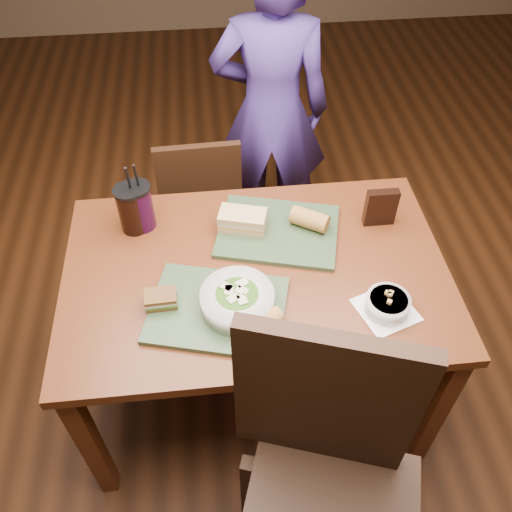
# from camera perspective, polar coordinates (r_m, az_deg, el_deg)

# --- Properties ---
(ground) EXTENTS (6.00, 6.00, 0.00)m
(ground) POSITION_cam_1_polar(r_m,az_deg,el_deg) (2.44, 0.00, -13.15)
(ground) COLOR #381C0B
(ground) RESTS_ON ground
(dining_table) EXTENTS (1.30, 0.85, 0.75)m
(dining_table) POSITION_cam_1_polar(r_m,az_deg,el_deg) (1.90, 0.00, -3.29)
(dining_table) COLOR #582811
(dining_table) RESTS_ON ground
(chair_near) EXTENTS (0.61, 0.62, 1.11)m
(chair_near) POSITION_cam_1_polar(r_m,az_deg,el_deg) (1.62, 7.39, -21.89)
(chair_near) COLOR black
(chair_near) RESTS_ON ground
(chair_far) EXTENTS (0.37, 0.37, 0.83)m
(chair_far) POSITION_cam_1_polar(r_m,az_deg,el_deg) (2.53, -5.71, 5.81)
(chair_far) COLOR black
(chair_far) RESTS_ON ground
(diner) EXTENTS (0.59, 0.42, 1.50)m
(diner) POSITION_cam_1_polar(r_m,az_deg,el_deg) (2.58, 1.56, 14.96)
(diner) COLOR #3E2A74
(diner) RESTS_ON ground
(tray_near) EXTENTS (0.49, 0.42, 0.02)m
(tray_near) POSITION_cam_1_polar(r_m,az_deg,el_deg) (1.72, -4.07, -5.66)
(tray_near) COLOR #2E4327
(tray_near) RESTS_ON dining_table
(tray_far) EXTENTS (0.49, 0.42, 0.02)m
(tray_far) POSITION_cam_1_polar(r_m,az_deg,el_deg) (1.95, 2.33, 2.62)
(tray_far) COLOR #2E4327
(tray_far) RESTS_ON dining_table
(salad_bowl) EXTENTS (0.23, 0.23, 0.08)m
(salad_bowl) POSITION_cam_1_polar(r_m,az_deg,el_deg) (1.68, -1.99, -4.57)
(salad_bowl) COLOR silver
(salad_bowl) RESTS_ON tray_near
(soup_bowl) EXTENTS (0.21, 0.21, 0.07)m
(soup_bowl) POSITION_cam_1_polar(r_m,az_deg,el_deg) (1.75, 13.67, -4.95)
(soup_bowl) COLOR white
(soup_bowl) RESTS_ON dining_table
(sandwich_near) EXTENTS (0.10, 0.07, 0.05)m
(sandwich_near) POSITION_cam_1_polar(r_m,az_deg,el_deg) (1.72, -9.98, -4.48)
(sandwich_near) COLOR #593819
(sandwich_near) RESTS_ON tray_near
(sandwich_far) EXTENTS (0.18, 0.13, 0.07)m
(sandwich_far) POSITION_cam_1_polar(r_m,az_deg,el_deg) (1.93, -1.42, 3.81)
(sandwich_far) COLOR tan
(sandwich_far) RESTS_ON tray_far
(baguette_near) EXTENTS (0.13, 0.11, 0.06)m
(baguette_near) POSITION_cam_1_polar(r_m,az_deg,el_deg) (1.63, 0.85, -7.17)
(baguette_near) COLOR #AD7533
(baguette_near) RESTS_ON tray_near
(baguette_far) EXTENTS (0.15, 0.13, 0.07)m
(baguette_far) POSITION_cam_1_polar(r_m,az_deg,el_deg) (1.94, 5.67, 3.87)
(baguette_far) COLOR #AD7533
(baguette_far) RESTS_ON tray_far
(cup_cola) EXTENTS (0.10, 0.10, 0.28)m
(cup_cola) POSITION_cam_1_polar(r_m,az_deg,el_deg) (1.96, -12.96, 4.87)
(cup_cola) COLOR black
(cup_cola) RESTS_ON dining_table
(cup_berry) EXTENTS (0.10, 0.10, 0.28)m
(cup_berry) POSITION_cam_1_polar(r_m,az_deg,el_deg) (1.96, -12.18, 5.14)
(cup_berry) COLOR black
(cup_berry) RESTS_ON dining_table
(chip_bag) EXTENTS (0.11, 0.04, 0.15)m
(chip_bag) POSITION_cam_1_polar(r_m,az_deg,el_deg) (1.99, 12.99, 5.00)
(chip_bag) COLOR black
(chip_bag) RESTS_ON dining_table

